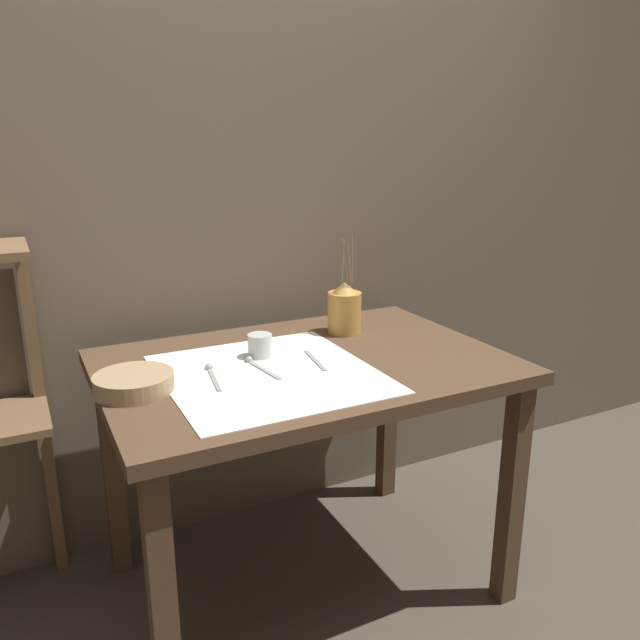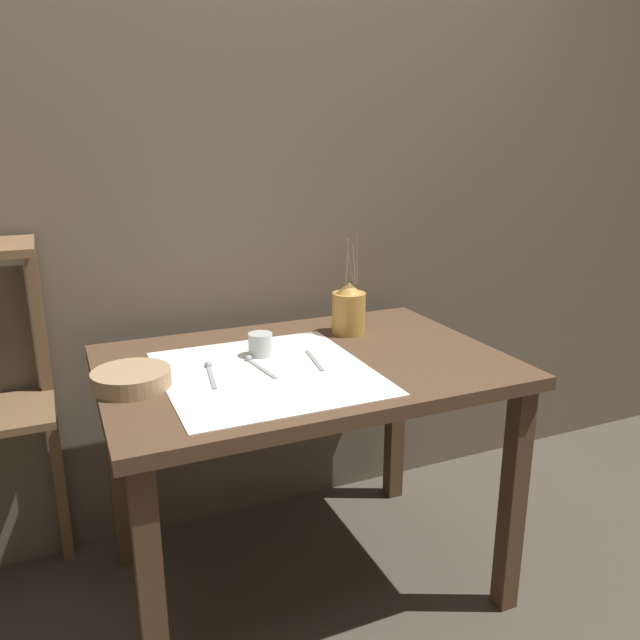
% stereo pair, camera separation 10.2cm
% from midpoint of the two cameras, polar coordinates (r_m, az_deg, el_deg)
% --- Properties ---
extents(ground_plane, '(12.00, 12.00, 0.00)m').
position_cam_midpoint_polar(ground_plane, '(2.28, -2.66, -22.76)').
color(ground_plane, '#473F35').
extents(stone_wall_back, '(7.00, 0.06, 2.40)m').
position_cam_midpoint_polar(stone_wall_back, '(2.27, -8.57, 10.17)').
color(stone_wall_back, brown).
rests_on(stone_wall_back, ground_plane).
extents(wooden_table, '(1.20, 0.83, 0.79)m').
position_cam_midpoint_polar(wooden_table, '(1.92, -2.93, -6.65)').
color(wooden_table, '#4C3523').
rests_on(wooden_table, ground_plane).
extents(linen_cloth, '(0.58, 0.61, 0.00)m').
position_cam_midpoint_polar(linen_cloth, '(1.78, -6.31, -4.91)').
color(linen_cloth, white).
rests_on(linen_cloth, wooden_table).
extents(pitcher_with_flowers, '(0.11, 0.11, 0.34)m').
position_cam_midpoint_polar(pitcher_with_flowers, '(2.13, 0.88, 0.96)').
color(pitcher_with_flowers, '#B7843D').
rests_on(pitcher_with_flowers, wooden_table).
extents(wooden_bowl, '(0.21, 0.21, 0.05)m').
position_cam_midpoint_polar(wooden_bowl, '(1.73, -18.29, -5.50)').
color(wooden_bowl, '#9E7F5B').
rests_on(wooden_bowl, wooden_table).
extents(glass_tumbler_near, '(0.07, 0.07, 0.07)m').
position_cam_midpoint_polar(glass_tumbler_near, '(1.91, -7.04, -2.34)').
color(glass_tumbler_near, '#B7C1BC').
rests_on(glass_tumbler_near, wooden_table).
extents(spoon_outer, '(0.04, 0.19, 0.02)m').
position_cam_midpoint_polar(spoon_outer, '(1.81, -11.53, -4.68)').
color(spoon_outer, '#939399').
rests_on(spoon_outer, wooden_table).
extents(spoon_inner, '(0.04, 0.19, 0.02)m').
position_cam_midpoint_polar(spoon_inner, '(1.85, -7.58, -4.00)').
color(spoon_inner, '#939399').
rests_on(spoon_inner, wooden_table).
extents(fork_outer, '(0.04, 0.18, 0.00)m').
position_cam_midpoint_polar(fork_outer, '(1.87, -2.00, -3.72)').
color(fork_outer, '#939399').
rests_on(fork_outer, wooden_table).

